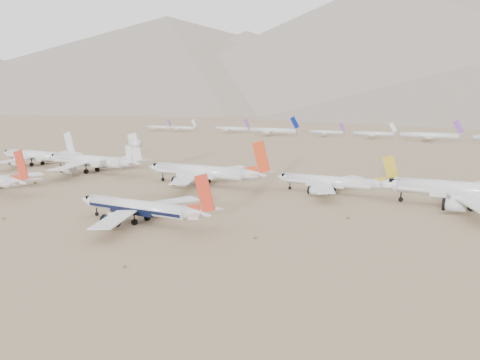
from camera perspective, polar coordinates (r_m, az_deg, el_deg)
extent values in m
plane|color=#80664A|center=(121.53, -8.83, -5.67)|extent=(7000.00, 7000.00, 0.00)
cylinder|color=silver|center=(126.54, -12.48, -3.20)|extent=(31.11, 3.68, 3.68)
cube|color=black|center=(126.64, -12.47, -3.40)|extent=(30.49, 3.73, 0.83)
sphere|color=silver|center=(137.09, -17.40, -2.43)|extent=(3.68, 3.68, 3.68)
cube|color=black|center=(137.28, -17.59, -2.00)|extent=(2.57, 2.39, 0.92)
cone|color=silver|center=(115.03, -5.21, -4.15)|extent=(7.78, 3.68, 3.68)
cube|color=silver|center=(117.29, -15.08, -4.64)|extent=(12.01, 18.93, 0.58)
cube|color=silver|center=(111.22, -5.59, -4.39)|extent=(4.94, 6.46, 0.22)
cylinder|color=black|center=(122.76, -15.40, -4.82)|extent=(4.32, 2.65, 2.65)
cube|color=silver|center=(133.44, -8.62, -2.70)|extent=(12.01, 18.93, 0.58)
cube|color=silver|center=(117.03, -3.62, -3.65)|extent=(4.94, 6.46, 0.22)
cylinder|color=black|center=(133.82, -10.86, -3.46)|extent=(4.32, 2.65, 2.65)
cube|color=red|center=(112.71, -4.34, -1.63)|extent=(5.90, 0.29, 9.72)
cylinder|color=black|center=(137.23, -17.06, -3.98)|extent=(1.10, 0.46, 1.10)
cylinder|color=black|center=(124.64, -12.75, -5.04)|extent=(1.54, 0.92, 1.54)
cylinder|color=black|center=(128.41, -11.23, -4.55)|extent=(1.54, 0.92, 1.54)
cone|color=silver|center=(172.77, -25.47, -0.26)|extent=(8.50, 4.08, 4.08)
cube|color=silver|center=(169.12, -26.22, -0.33)|extent=(5.40, 7.05, 0.24)
cube|color=silver|center=(194.58, -25.81, 0.42)|extent=(13.13, 20.69, 0.63)
cube|color=silver|center=(173.67, -24.12, 0.05)|extent=(5.40, 7.05, 0.24)
cube|color=red|center=(170.06, -25.14, 1.62)|extent=(6.44, 0.33, 10.61)
cylinder|color=silver|center=(155.29, 25.94, -1.09)|extent=(39.98, 4.85, 4.85)
cube|color=silver|center=(155.40, 25.92, -1.31)|extent=(39.19, 4.92, 1.09)
sphere|color=silver|center=(157.33, 18.66, -0.50)|extent=(4.85, 4.85, 4.85)
cube|color=black|center=(157.24, 18.43, 0.00)|extent=(3.39, 3.15, 1.21)
cube|color=silver|center=(141.50, 26.87, -2.47)|extent=(15.44, 24.34, 0.75)
cylinder|color=silver|center=(146.25, 24.78, -2.83)|extent=(5.55, 3.49, 3.49)
cube|color=silver|center=(169.24, 27.20, -0.67)|extent=(15.44, 24.34, 0.75)
cylinder|color=silver|center=(165.64, 25.27, -1.50)|extent=(5.55, 3.49, 3.49)
cylinder|color=black|center=(158.02, 19.00, -2.26)|extent=(1.45, 0.61, 1.45)
cylinder|color=black|center=(152.75, 26.37, -3.03)|extent=(2.04, 1.21, 2.04)
cylinder|color=black|center=(159.40, 26.48, -2.55)|extent=(2.04, 1.21, 2.04)
cylinder|color=silver|center=(165.72, 10.69, -0.13)|extent=(30.49, 3.71, 3.71)
cube|color=silver|center=(165.80, 10.68, -0.29)|extent=(29.88, 3.76, 0.83)
sphere|color=silver|center=(170.92, 5.83, 0.28)|extent=(3.71, 3.71, 3.71)
cube|color=black|center=(170.97, 5.66, 0.63)|extent=(2.59, 2.41, 0.93)
cone|color=silver|center=(161.03, 17.08, -0.57)|extent=(7.62, 3.71, 3.71)
cube|color=silver|center=(155.05, 10.28, -1.02)|extent=(11.78, 18.56, 0.57)
cube|color=silver|center=(157.26, 17.36, -0.64)|extent=(4.84, 6.33, 0.22)
cylinder|color=silver|center=(159.61, 9.25, -1.30)|extent=(4.23, 2.67, 2.67)
cube|color=silver|center=(175.31, 12.50, 0.12)|extent=(11.78, 18.56, 0.57)
cube|color=silver|center=(164.08, 17.84, -0.26)|extent=(4.84, 6.33, 0.22)
cylinder|color=silver|center=(173.71, 10.90, -0.47)|extent=(4.23, 2.67, 2.67)
cube|color=gold|center=(159.82, 17.91, 1.24)|extent=(5.78, 0.30, 9.52)
cylinder|color=black|center=(171.20, 6.09, -0.97)|extent=(1.11, 0.46, 1.11)
cylinder|color=black|center=(163.53, 10.79, -1.50)|extent=(1.56, 0.93, 1.56)
cylinder|color=black|center=(168.40, 11.34, -1.20)|extent=(1.56, 0.93, 1.56)
cylinder|color=silver|center=(179.49, -4.93, 1.09)|extent=(37.93, 4.64, 4.64)
cube|color=silver|center=(179.58, -4.92, 0.90)|extent=(37.17, 4.71, 1.04)
sphere|color=silver|center=(190.52, -9.69, 1.48)|extent=(4.64, 4.64, 4.64)
cube|color=black|center=(190.78, -9.87, 1.87)|extent=(3.25, 3.01, 1.16)
cone|color=silver|center=(167.78, 1.77, 0.64)|extent=(9.48, 4.64, 4.64)
cube|color=silver|center=(167.07, -6.61, 0.14)|extent=(14.65, 23.09, 0.72)
cube|color=silver|center=(163.00, 1.65, 0.59)|extent=(6.02, 7.87, 0.28)
cylinder|color=silver|center=(173.50, -7.20, -0.22)|extent=(5.27, 3.34, 3.34)
cube|color=silver|center=(189.30, -1.95, 1.31)|extent=(14.65, 23.09, 0.72)
cube|color=silver|center=(170.78, 2.99, 0.99)|extent=(6.02, 7.87, 0.28)
cylinder|color=silver|center=(188.86, -3.88, 0.63)|extent=(5.27, 3.34, 3.34)
cube|color=red|center=(165.72, 2.59, 2.82)|extent=(7.19, 0.37, 11.85)
cylinder|color=black|center=(190.51, -9.38, 0.07)|extent=(1.39, 0.58, 1.39)
cylinder|color=black|center=(176.66, -5.06, -0.48)|extent=(1.95, 1.16, 1.95)
cylinder|color=black|center=(182.02, -3.93, -0.17)|extent=(1.95, 1.16, 1.95)
cylinder|color=silver|center=(221.14, -17.97, 2.29)|extent=(39.80, 4.77, 4.77)
cube|color=silver|center=(221.21, -17.96, 2.14)|extent=(39.01, 4.84, 1.07)
sphere|color=silver|center=(235.91, -21.31, 2.53)|extent=(4.77, 4.77, 4.77)
cube|color=black|center=(236.31, -21.44, 2.86)|extent=(3.34, 3.10, 1.19)
cone|color=silver|center=(204.04, -13.20, 2.03)|extent=(9.95, 4.77, 4.77)
cube|color=silver|center=(209.65, -20.14, 1.57)|extent=(15.37, 24.22, 0.74)
cube|color=silver|center=(199.30, -13.66, 2.02)|extent=(6.32, 8.26, 0.29)
cylinder|color=silver|center=(216.60, -20.21, 1.23)|extent=(5.53, 3.43, 3.43)
cube|color=silver|center=(228.88, -14.89, 2.46)|extent=(15.37, 24.22, 0.74)
cube|color=silver|center=(206.12, -11.96, 2.32)|extent=(6.32, 8.26, 0.29)
cylinder|color=silver|center=(229.85, -16.54, 1.87)|extent=(5.53, 3.43, 3.43)
cube|color=silver|center=(201.46, -12.68, 3.93)|extent=(7.54, 0.38, 12.43)
cylinder|color=silver|center=(201.14, -12.64, 4.36)|extent=(4.98, 3.09, 3.09)
cylinder|color=black|center=(235.58, -21.05, 1.37)|extent=(1.43, 0.60, 1.43)
cylinder|color=black|center=(218.26, -18.24, 1.00)|extent=(2.00, 1.19, 2.00)
cylinder|color=black|center=(222.82, -17.00, 1.23)|extent=(2.00, 1.19, 2.00)
cylinder|color=silver|center=(254.97, -23.77, 2.80)|extent=(36.90, 4.53, 4.53)
cube|color=silver|center=(255.03, -23.76, 2.67)|extent=(36.16, 4.60, 1.02)
sphere|color=silver|center=(269.75, -26.18, 2.95)|extent=(4.53, 4.53, 4.53)
cube|color=black|center=(270.19, -26.28, 3.22)|extent=(3.17, 2.95, 1.13)
cone|color=silver|center=(237.36, -20.39, 2.65)|extent=(9.23, 4.53, 4.53)
cube|color=silver|center=(245.06, -25.74, 2.23)|extent=(14.25, 22.46, 0.70)
cube|color=silver|center=(233.18, -20.89, 2.64)|extent=(5.86, 7.66, 0.27)
cylinder|color=silver|center=(251.49, -25.65, 1.93)|extent=(5.13, 3.26, 3.26)
cube|color=silver|center=(260.98, -21.12, 2.93)|extent=(14.25, 22.46, 0.70)
cube|color=silver|center=(238.78, -19.34, 2.88)|extent=(5.86, 7.66, 0.27)
cylinder|color=silver|center=(262.51, -22.43, 2.43)|extent=(5.13, 3.26, 3.26)
cube|color=silver|center=(234.82, -20.07, 4.17)|extent=(6.99, 0.36, 11.52)
cylinder|color=black|center=(269.32, -25.97, 1.99)|extent=(1.36, 0.57, 1.36)
cylinder|color=black|center=(252.32, -24.06, 1.74)|extent=(1.90, 1.13, 1.90)
cylinder|color=black|center=(256.18, -22.93, 1.92)|extent=(1.90, 1.13, 1.90)
cylinder|color=silver|center=(520.00, -9.91, 6.37)|extent=(31.11, 3.07, 3.07)
cube|color=#6D3592|center=(510.79, -8.63, 6.93)|extent=(6.20, 0.31, 7.80)
cube|color=silver|center=(513.76, -10.47, 6.26)|extent=(8.20, 14.32, 0.31)
cube|color=silver|center=(526.35, -9.36, 6.37)|extent=(8.20, 14.32, 0.31)
cylinder|color=silver|center=(501.90, -7.09, 6.33)|extent=(32.45, 3.21, 3.21)
cube|color=silver|center=(492.91, -5.65, 6.93)|extent=(6.46, 0.32, 8.14)
cube|color=silver|center=(495.14, -7.66, 6.22)|extent=(8.55, 14.94, 0.32)
cube|color=silver|center=(508.77, -6.53, 6.33)|extent=(8.55, 14.94, 0.32)
cylinder|color=silver|center=(478.51, -1.04, 6.28)|extent=(37.17, 3.67, 3.67)
cube|color=#6D3592|center=(469.81, 0.82, 6.98)|extent=(7.40, 0.37, 9.32)
cube|color=silver|center=(470.22, -1.63, 6.15)|extent=(9.79, 17.11, 0.37)
cube|color=silver|center=(486.92, -0.48, 6.27)|extent=(9.79, 17.11, 0.37)
cylinder|color=silver|center=(442.49, 4.02, 6.05)|extent=(46.64, 4.61, 4.61)
cube|color=navy|center=(433.43, 6.69, 6.97)|extent=(9.29, 0.46, 11.70)
cube|color=silver|center=(431.61, 3.34, 5.88)|extent=(12.29, 21.47, 0.46)
cube|color=silver|center=(453.52, 4.65, 6.04)|extent=(12.29, 21.47, 0.46)
cylinder|color=silver|center=(437.31, 10.49, 5.77)|extent=(30.67, 3.03, 3.03)
cube|color=#6D3592|center=(432.76, 12.34, 6.35)|extent=(6.11, 0.30, 7.69)
cube|color=silver|center=(429.82, 10.16, 5.65)|extent=(8.08, 14.12, 0.30)
cube|color=silver|center=(444.88, 10.81, 5.76)|extent=(8.08, 14.12, 0.30)
cylinder|color=silver|center=(422.44, 15.94, 5.46)|extent=(34.84, 3.44, 3.44)
cube|color=silver|center=(418.82, 18.18, 6.12)|extent=(6.94, 0.34, 8.74)
cube|color=silver|center=(413.70, 15.66, 5.32)|extent=(9.18, 16.04, 0.34)
cube|color=silver|center=(431.26, 16.21, 5.46)|extent=(9.18, 16.04, 0.34)
cylinder|color=silver|center=(408.68, 22.06, 5.07)|extent=(44.78, 4.43, 4.43)
cube|color=#6D3592|center=(406.40, 25.09, 5.91)|extent=(8.92, 0.44, 11.23)
cube|color=silver|center=(397.24, 21.85, 4.88)|extent=(11.80, 20.61, 0.44)
cube|color=silver|center=(420.22, 22.24, 5.08)|extent=(11.80, 20.61, 0.44)
cone|color=slate|center=(2549.23, -22.58, 11.06)|extent=(1456.00, 1456.00, 260.00)
cone|color=slate|center=(2280.31, -8.79, 13.95)|extent=(3024.00, 3024.00, 420.00)
cone|color=slate|center=(1872.38, 0.77, 13.19)|extent=(1800.00, 1800.00, 300.00)
cone|color=slate|center=(1832.51, 17.33, 15.52)|extent=(2444.00, 2444.00, 470.00)
cone|color=slate|center=(1973.31, -24.60, 9.54)|extent=(1080.00, 1080.00, 120.00)
cone|color=slate|center=(1420.80, -4.41, 10.18)|extent=(855.00, 855.00, 95.00)
ellipsoid|color=brown|center=(200.04, -23.70, -0.26)|extent=(1.12, 1.12, 0.62)
ellipsoid|color=brown|center=(143.09, -26.84, -4.18)|extent=(0.84, 0.84, 0.46)
ellipsoid|color=brown|center=(151.38, -14.71, -2.72)|extent=(0.98, 0.98, 0.54)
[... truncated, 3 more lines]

